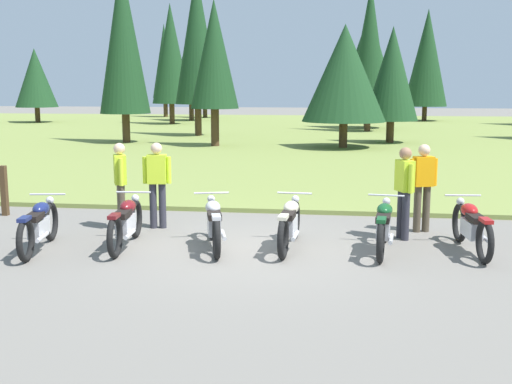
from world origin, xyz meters
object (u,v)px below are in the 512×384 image
at_px(rider_in_hivis_vest, 404,187).
at_px(trail_marker_post, 4,191).
at_px(motorcycle_cream, 290,223).
at_px(motorcycle_red, 472,226).
at_px(rider_with_back_turned, 423,182).
at_px(rider_near_row_end, 157,180).
at_px(motorcycle_maroon, 126,222).
at_px(motorcycle_british_green, 384,226).
at_px(rider_checking_bike, 120,180).
at_px(motorcycle_silver, 214,223).
at_px(motorcycle_navy, 39,225).

relative_size(rider_in_hivis_vest, trail_marker_post, 1.56).
relative_size(motorcycle_cream, motorcycle_red, 1.00).
distance_m(rider_in_hivis_vest, rider_with_back_turned, 0.76).
xyz_separation_m(rider_near_row_end, rider_with_back_turned, (5.05, 0.37, 0.00)).
bearing_deg(trail_marker_post, rider_near_row_end, -11.56).
bearing_deg(trail_marker_post, motorcycle_red, -10.90).
distance_m(motorcycle_maroon, motorcycle_british_green, 4.37).
distance_m(motorcycle_british_green, rider_with_back_turned, 1.86).
relative_size(motorcycle_cream, rider_checking_bike, 1.26).
xyz_separation_m(motorcycle_silver, rider_near_row_end, (-1.39, 1.38, 0.51)).
height_order(motorcycle_navy, motorcycle_cream, same).
xyz_separation_m(motorcycle_british_green, rider_checking_bike, (-4.93, 1.07, 0.51)).
relative_size(motorcycle_maroon, rider_near_row_end, 1.26).
bearing_deg(rider_near_row_end, rider_checking_bike, -167.15).
xyz_separation_m(motorcycle_maroon, rider_with_back_turned, (5.17, 1.88, 0.51)).
bearing_deg(rider_in_hivis_vest, motorcycle_maroon, -165.44).
height_order(motorcycle_cream, motorcycle_british_green, same).
distance_m(motorcycle_cream, rider_near_row_end, 2.99).
distance_m(motorcycle_silver, rider_near_row_end, 2.03).
bearing_deg(rider_with_back_turned, rider_in_hivis_vest, -122.03).
distance_m(rider_checking_bike, rider_with_back_turned, 5.76).
bearing_deg(motorcycle_silver, rider_near_row_end, 135.21).
height_order(motorcycle_maroon, trail_marker_post, trail_marker_post).
distance_m(motorcycle_red, rider_in_hivis_vest, 1.40).
height_order(motorcycle_silver, rider_near_row_end, rider_near_row_end).
xyz_separation_m(motorcycle_red, trail_marker_post, (-9.29, 1.79, 0.10)).
relative_size(motorcycle_maroon, motorcycle_red, 1.00).
bearing_deg(rider_in_hivis_vest, motorcycle_navy, -164.99).
xyz_separation_m(motorcycle_british_green, motorcycle_red, (1.45, 0.18, 0.00)).
distance_m(motorcycle_red, rider_checking_bike, 6.46).
distance_m(motorcycle_maroon, motorcycle_cream, 2.81).
bearing_deg(rider_checking_bike, rider_near_row_end, 12.85).
relative_size(motorcycle_maroon, rider_checking_bike, 1.26).
bearing_deg(trail_marker_post, motorcycle_cream, -17.33).
distance_m(motorcycle_cream, rider_in_hivis_vest, 2.25).
distance_m(motorcycle_maroon, rider_in_hivis_vest, 4.95).
bearing_deg(motorcycle_red, rider_in_hivis_vest, 143.38).
bearing_deg(rider_near_row_end, motorcycle_red, -10.47).
bearing_deg(rider_checking_bike, rider_in_hivis_vest, -1.29).
height_order(rider_with_back_turned, trail_marker_post, rider_with_back_turned).
height_order(motorcycle_cream, rider_in_hivis_vest, rider_in_hivis_vest).
distance_m(motorcycle_maroon, trail_marker_post, 4.15).
bearing_deg(rider_checking_bike, motorcycle_silver, -30.58).
relative_size(motorcycle_navy, rider_in_hivis_vest, 1.25).
bearing_deg(trail_marker_post, motorcycle_maroon, -32.87).
relative_size(motorcycle_red, rider_with_back_turned, 1.26).
bearing_deg(trail_marker_post, rider_checking_bike, -17.02).
xyz_separation_m(motorcycle_silver, motorcycle_british_green, (2.85, 0.15, 0.00)).
distance_m(motorcycle_silver, trail_marker_post, 5.42).
bearing_deg(motorcycle_maroon, rider_checking_bike, 112.72).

